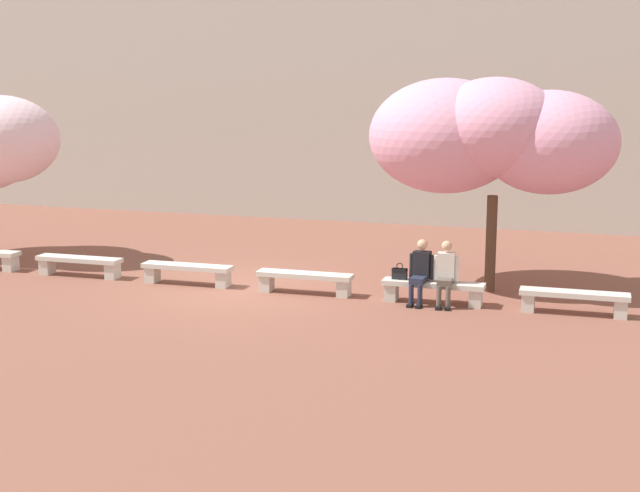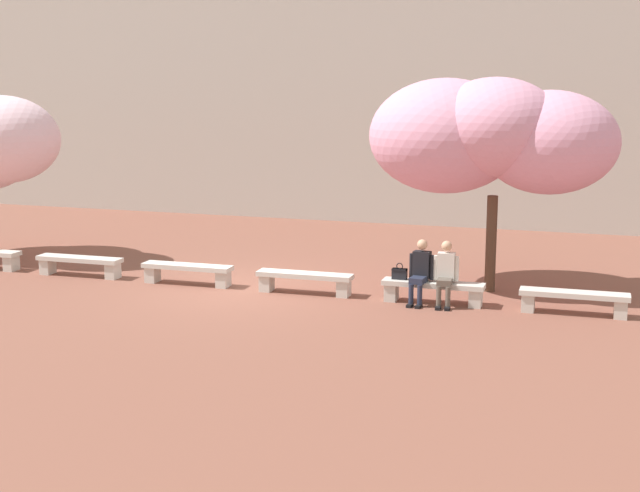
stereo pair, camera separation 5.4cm
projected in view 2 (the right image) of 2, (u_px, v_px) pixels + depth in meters
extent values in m
plane|color=brown|center=(245.00, 289.00, 19.15)|extent=(100.00, 100.00, 0.00)
cube|color=#B7B2A8|center=(381.00, 57.00, 29.05)|extent=(31.35, 4.00, 10.31)
cube|color=beige|center=(11.00, 263.00, 20.95)|extent=(0.24, 0.34, 0.35)
cube|color=beige|center=(79.00, 259.00, 20.33)|extent=(2.05, 0.45, 0.10)
cube|color=beige|center=(48.00, 266.00, 20.62)|extent=(0.24, 0.34, 0.35)
cube|color=beige|center=(113.00, 271.00, 20.12)|extent=(0.24, 0.34, 0.35)
cube|color=beige|center=(187.00, 267.00, 19.49)|extent=(2.05, 0.45, 0.10)
cube|color=beige|center=(153.00, 274.00, 19.78)|extent=(0.24, 0.34, 0.35)
cube|color=beige|center=(223.00, 279.00, 19.28)|extent=(0.24, 0.34, 0.35)
cube|color=beige|center=(305.00, 275.00, 18.66)|extent=(2.05, 0.45, 0.10)
cube|color=beige|center=(267.00, 283.00, 18.95)|extent=(0.24, 0.34, 0.35)
cube|color=beige|center=(344.00, 288.00, 18.45)|extent=(0.24, 0.34, 0.35)
cube|color=beige|center=(433.00, 284.00, 17.82)|extent=(2.05, 0.45, 0.10)
cube|color=beige|center=(391.00, 292.00, 18.11)|extent=(0.24, 0.34, 0.35)
cube|color=beige|center=(476.00, 298.00, 17.61)|extent=(0.24, 0.34, 0.35)
cube|color=beige|center=(574.00, 294.00, 16.98)|extent=(2.05, 0.45, 0.10)
cube|color=beige|center=(528.00, 302.00, 17.28)|extent=(0.24, 0.34, 0.35)
cube|color=beige|center=(621.00, 309.00, 16.78)|extent=(0.24, 0.34, 0.35)
cube|color=black|center=(410.00, 305.00, 17.62)|extent=(0.12, 0.23, 0.06)
cylinder|color=#23283D|center=(411.00, 294.00, 17.64)|extent=(0.10, 0.10, 0.42)
cube|color=black|center=(419.00, 306.00, 17.55)|extent=(0.12, 0.23, 0.06)
cylinder|color=#23283D|center=(420.00, 295.00, 17.57)|extent=(0.10, 0.10, 0.42)
cube|color=#23283D|center=(418.00, 280.00, 17.71)|extent=(0.32, 0.42, 0.12)
cube|color=black|center=(422.00, 264.00, 17.86)|extent=(0.36, 0.25, 0.54)
sphere|color=tan|center=(422.00, 245.00, 17.79)|extent=(0.21, 0.21, 0.21)
cylinder|color=black|center=(412.00, 266.00, 17.93)|extent=(0.09, 0.09, 0.50)
cylinder|color=black|center=(432.00, 267.00, 17.77)|extent=(0.09, 0.09, 0.50)
cube|color=black|center=(438.00, 308.00, 17.43)|extent=(0.12, 0.23, 0.06)
cylinder|color=brown|center=(439.00, 297.00, 17.45)|extent=(0.10, 0.10, 0.42)
cube|color=black|center=(447.00, 308.00, 17.39)|extent=(0.12, 0.23, 0.06)
cylinder|color=brown|center=(448.00, 297.00, 17.41)|extent=(0.10, 0.10, 0.42)
cube|color=brown|center=(445.00, 282.00, 17.55)|extent=(0.31, 0.42, 0.12)
cube|color=silver|center=(446.00, 266.00, 17.71)|extent=(0.35, 0.24, 0.54)
sphere|color=tan|center=(447.00, 246.00, 17.64)|extent=(0.21, 0.21, 0.21)
cylinder|color=silver|center=(435.00, 268.00, 17.75)|extent=(0.09, 0.09, 0.50)
cylinder|color=silver|center=(457.00, 269.00, 17.65)|extent=(0.09, 0.09, 0.50)
cube|color=black|center=(399.00, 274.00, 18.02)|extent=(0.30, 0.14, 0.22)
cube|color=black|center=(400.00, 270.00, 18.00)|extent=(0.30, 0.15, 0.04)
torus|color=black|center=(400.00, 266.00, 17.99)|extent=(0.14, 0.02, 0.14)
cylinder|color=#513828|center=(491.00, 244.00, 18.76)|extent=(0.22, 0.22, 2.05)
ellipsoid|color=pink|center=(495.00, 127.00, 18.32)|extent=(2.73, 2.81, 2.04)
ellipsoid|color=pink|center=(445.00, 136.00, 18.92)|extent=(3.25, 3.29, 2.44)
ellipsoid|color=pink|center=(549.00, 142.00, 18.30)|extent=(2.85, 2.89, 2.14)
ellipsoid|color=#F4CCDB|center=(3.00, 139.00, 21.60)|extent=(2.83, 2.48, 2.12)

